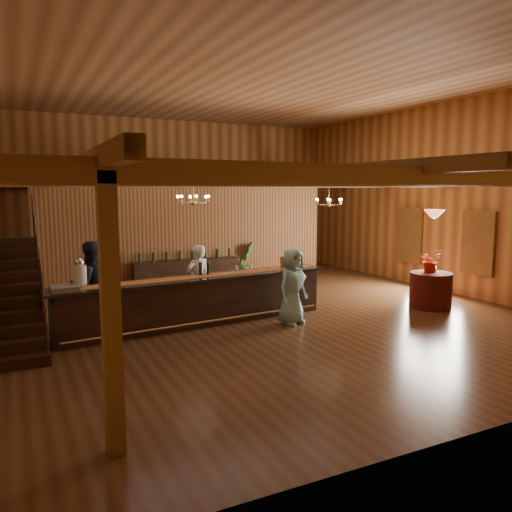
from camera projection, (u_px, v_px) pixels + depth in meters
name	position (u px, v px, depth m)	size (l,w,h in m)	color
floor	(256.00, 309.00, 12.59)	(14.00, 14.00, 0.00)	#482615
ceiling	(256.00, 83.00, 11.86)	(14.00, 14.00, 0.00)	#A97347
wall_back	(173.00, 196.00, 18.46)	(12.00, 0.10, 5.50)	#B68340
wall_right	(437.00, 198.00, 14.85)	(0.10, 14.00, 5.50)	#B68340
beam_grid	(248.00, 180.00, 12.61)	(11.90, 13.90, 0.39)	brown
support_posts	(266.00, 248.00, 11.94)	(9.20, 10.20, 3.20)	brown
partition_wall	(191.00, 237.00, 15.28)	(9.00, 0.18, 3.10)	brown
window_right_front	(478.00, 243.00, 13.56)	(0.12, 1.05, 1.75)	white
window_right_back	(410.00, 235.00, 15.87)	(0.12, 1.05, 1.75)	white
staircase	(15.00, 296.00, 9.42)	(1.00, 2.80, 2.00)	black
backroom_boxes	(179.00, 261.00, 17.29)	(4.10, 0.60, 1.10)	black
tasting_bar	(198.00, 300.00, 11.09)	(6.51, 1.41, 1.09)	black
beverage_dispenser	(80.00, 274.00, 9.74)	(0.26, 0.26, 0.60)	silver
glass_rack_tray	(65.00, 288.00, 9.52)	(0.50, 0.50, 0.10)	gray
raffle_drum	(287.00, 261.00, 12.18)	(0.34, 0.24, 0.30)	olive
bar_bottle_0	(200.00, 269.00, 11.17)	(0.07, 0.07, 0.30)	black
bar_bottle_1	(208.00, 268.00, 11.27)	(0.07, 0.07, 0.30)	black
backbar_shelf	(187.00, 275.00, 15.00)	(3.20, 0.50, 0.90)	black
round_table	(431.00, 290.00, 12.70)	(1.04, 1.04, 0.90)	#530D0D
chandelier_left	(193.00, 199.00, 11.85)	(0.80, 0.80, 0.58)	tan
chandelier_right	(329.00, 201.00, 14.11)	(0.80, 0.80, 0.70)	tan
pendant_lamp	(434.00, 213.00, 12.44)	(0.52, 0.52, 0.90)	tan
bartender	(198.00, 280.00, 11.86)	(0.62, 0.41, 1.70)	white
staff_second	(90.00, 286.00, 10.66)	(0.93, 0.72, 1.91)	#1E1E2F
guest	(292.00, 286.00, 11.12)	(0.83, 0.54, 1.70)	#88BEC2
floor_plant	(245.00, 262.00, 16.09)	(0.72, 0.58, 1.31)	#2E7830
table_flowers	(430.00, 260.00, 12.74)	(0.53, 0.46, 0.59)	red
table_vase	(433.00, 266.00, 12.76)	(0.16, 0.16, 0.32)	tan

